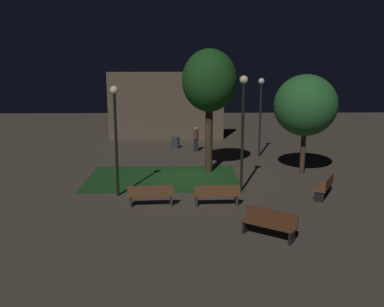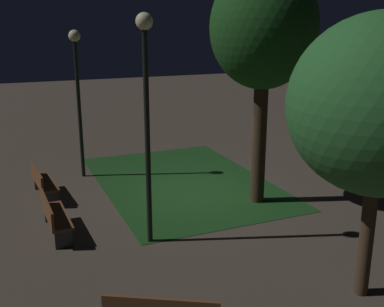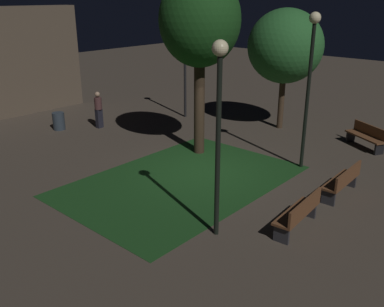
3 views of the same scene
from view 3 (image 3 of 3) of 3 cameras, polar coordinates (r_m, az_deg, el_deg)
ground_plane at (r=14.21m, az=1.82°, el=-2.53°), size 60.00×60.00×0.00m
grass_lawn at (r=13.57m, az=-1.33°, el=-3.65°), size 7.43×4.99×0.01m
bench_lawn_edge at (r=11.00m, az=14.12°, el=-7.61°), size 1.83×0.61×0.88m
bench_by_lamp at (r=13.17m, az=19.47°, el=-3.41°), size 1.81×0.54×0.88m
bench_path_side at (r=17.67m, az=22.25°, el=2.21°), size 1.30×1.80×0.88m
tree_near_wall at (r=18.72m, az=12.31°, el=13.74°), size 3.13×3.13×5.06m
tree_back_left at (r=15.06m, az=1.04°, el=17.10°), size 2.78×2.78×6.32m
lamp_post_plaza_west at (r=20.16m, az=-0.95°, el=13.76°), size 0.36×0.36×4.76m
lamp_post_plaza_east at (r=14.25m, az=15.48°, el=11.00°), size 0.36×0.36×5.06m
lamp_post_path_center at (r=9.53m, az=3.59°, el=5.91°), size 0.36×0.36×4.66m
trash_bin at (r=19.54m, az=-17.32°, el=4.14°), size 0.51×0.51×0.76m
pedestrian at (r=19.25m, az=-12.34°, el=5.82°), size 0.32×0.32×1.61m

